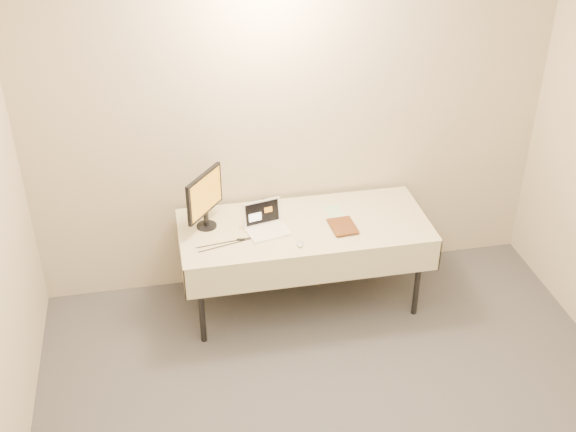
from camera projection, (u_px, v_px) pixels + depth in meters
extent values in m
cube|color=beige|center=(292.00, 124.00, 5.42)|extent=(4.00, 0.10, 2.70)
cylinder|color=black|center=(201.00, 304.00, 5.19)|extent=(0.04, 0.04, 0.69)
cylinder|color=black|center=(418.00, 277.00, 5.46)|extent=(0.04, 0.04, 0.69)
cylinder|color=black|center=(194.00, 258.00, 5.68)|extent=(0.04, 0.04, 0.69)
cylinder|color=black|center=(393.00, 235.00, 5.95)|extent=(0.04, 0.04, 0.69)
cube|color=gray|center=(304.00, 228.00, 5.38)|extent=(1.80, 0.75, 0.04)
cube|color=beige|center=(304.00, 225.00, 5.37)|extent=(1.86, 0.81, 0.01)
cube|color=beige|center=(316.00, 270.00, 5.10)|extent=(1.86, 0.01, 0.25)
cube|color=beige|center=(293.00, 212.00, 5.77)|extent=(1.86, 0.01, 0.25)
cube|color=beige|center=(181.00, 253.00, 5.28)|extent=(0.01, 0.81, 0.25)
cube|color=beige|center=(421.00, 226.00, 5.59)|extent=(0.01, 0.81, 0.25)
cube|color=white|center=(268.00, 232.00, 5.26)|extent=(0.33, 0.26, 0.02)
cube|color=white|center=(262.00, 212.00, 5.30)|extent=(0.29, 0.10, 0.19)
cube|color=black|center=(262.00, 212.00, 5.30)|extent=(0.26, 0.08, 0.16)
cylinder|color=black|center=(207.00, 226.00, 5.34)|extent=(0.21, 0.21, 0.01)
cube|color=black|center=(206.00, 219.00, 5.30)|extent=(0.04, 0.04, 0.11)
cube|color=black|center=(204.00, 194.00, 5.19)|extent=(0.28, 0.36, 0.32)
cube|color=orange|center=(204.00, 194.00, 5.19)|extent=(0.24, 0.31, 0.28)
imported|color=brown|center=(332.00, 216.00, 5.24)|extent=(0.18, 0.03, 0.24)
cube|color=black|center=(270.00, 203.00, 5.57)|extent=(0.14, 0.07, 0.05)
cube|color=#FF3A0C|center=(271.00, 205.00, 5.55)|extent=(0.09, 0.01, 0.02)
ellipsoid|color=#BDBDC0|center=(300.00, 243.00, 5.13)|extent=(0.06, 0.10, 0.02)
cube|color=#B4E2B6|center=(338.00, 215.00, 5.47)|extent=(0.17, 0.32, 0.00)
cube|color=black|center=(241.00, 240.00, 5.18)|extent=(0.06, 0.03, 0.01)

